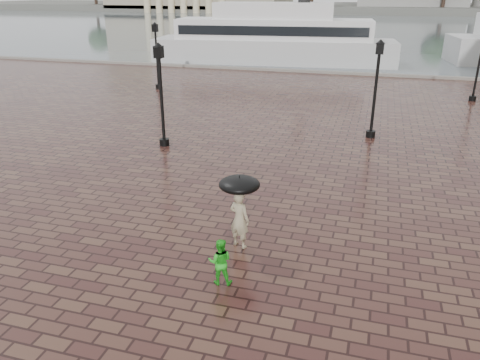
# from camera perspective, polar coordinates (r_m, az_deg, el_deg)

# --- Properties ---
(ground) EXTENTS (300.00, 300.00, 0.00)m
(ground) POSITION_cam_1_polar(r_m,az_deg,el_deg) (11.27, -2.68, -13.71)
(ground) COLOR #351A18
(ground) RESTS_ON ground
(harbour_water) EXTENTS (240.00, 240.00, 0.00)m
(harbour_water) POSITION_cam_1_polar(r_m,az_deg,el_deg) (100.87, 15.31, 17.74)
(harbour_water) COLOR #4B565B
(harbour_water) RESTS_ON ground
(quay_edge) EXTENTS (80.00, 0.60, 0.30)m
(quay_edge) POSITION_cam_1_polar(r_m,az_deg,el_deg) (41.25, 12.17, 12.53)
(quay_edge) COLOR slate
(quay_edge) RESTS_ON ground
(far_shore) EXTENTS (300.00, 60.00, 2.00)m
(far_shore) POSITION_cam_1_polar(r_m,az_deg,el_deg) (168.72, 16.25, 19.51)
(far_shore) COLOR #4C4C47
(far_shore) RESTS_ON ground
(street_lamps) EXTENTS (21.44, 14.44, 4.40)m
(street_lamps) POSITION_cam_1_polar(r_m,az_deg,el_deg) (26.84, 6.52, 12.90)
(street_lamps) COLOR black
(street_lamps) RESTS_ON ground
(adult_pedestrian) EXTENTS (0.69, 0.56, 1.64)m
(adult_pedestrian) POSITION_cam_1_polar(r_m,az_deg,el_deg) (12.73, -0.07, -4.84)
(adult_pedestrian) COLOR tan
(adult_pedestrian) RESTS_ON ground
(child_pedestrian) EXTENTS (0.66, 0.56, 1.18)m
(child_pedestrian) POSITION_cam_1_polar(r_m,az_deg,el_deg) (11.33, -2.44, -9.90)
(child_pedestrian) COLOR green
(child_pedestrian) RESTS_ON ground
(ferry_near) EXTENTS (23.30, 7.71, 7.50)m
(ferry_near) POSITION_cam_1_polar(r_m,az_deg,el_deg) (46.89, 4.11, 16.85)
(ferry_near) COLOR silver
(ferry_near) RESTS_ON ground
(umbrella) EXTENTS (1.10, 1.10, 1.13)m
(umbrella) POSITION_cam_1_polar(r_m,az_deg,el_deg) (12.29, -0.07, -0.55)
(umbrella) COLOR black
(umbrella) RESTS_ON ground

